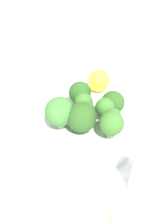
# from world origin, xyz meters

# --- Properties ---
(ground_plane) EXTENTS (3.00, 3.00, 0.00)m
(ground_plane) POSITION_xyz_m (0.00, 0.00, 0.00)
(ground_plane) COLOR white
(bowl) EXTENTS (0.20, 0.20, 0.03)m
(bowl) POSITION_xyz_m (0.00, 0.00, 0.02)
(bowl) COLOR silver
(bowl) RESTS_ON ground_plane
(broccoli_floret_0) EXTENTS (0.04, 0.04, 0.05)m
(broccoli_floret_0) POSITION_xyz_m (0.02, 0.04, 0.06)
(broccoli_floret_0) COLOR #7A9E5B
(broccoli_floret_0) RESTS_ON bowl
(broccoli_floret_1) EXTENTS (0.06, 0.06, 0.06)m
(broccoli_floret_1) POSITION_xyz_m (0.01, -0.01, 0.06)
(broccoli_floret_1) COLOR #84AD66
(broccoli_floret_1) RESTS_ON bowl
(broccoli_floret_2) EXTENTS (0.04, 0.04, 0.05)m
(broccoli_floret_2) POSITION_xyz_m (-0.03, 0.03, 0.06)
(broccoli_floret_2) COLOR #84AD66
(broccoli_floret_2) RESTS_ON bowl
(broccoli_floret_3) EXTENTS (0.05, 0.05, 0.06)m
(broccoli_floret_3) POSITION_xyz_m (-0.05, 0.04, 0.07)
(broccoli_floret_3) COLOR #7A9E5B
(broccoli_floret_3) RESTS_ON bowl
(broccoli_floret_4) EXTENTS (0.05, 0.05, 0.06)m
(broccoli_floret_4) POSITION_xyz_m (0.06, 0.01, 0.07)
(broccoli_floret_4) COLOR #7A9E5B
(broccoli_floret_4) RESTS_ON bowl
(broccoli_floret_5) EXTENTS (0.06, 0.06, 0.07)m
(broccoli_floret_5) POSITION_xyz_m (-0.03, -0.03, 0.07)
(broccoli_floret_5) COLOR #8EB770
(broccoli_floret_5) RESTS_ON bowl
(broccoli_floret_6) EXTENTS (0.03, 0.03, 0.04)m
(broccoli_floret_6) POSITION_xyz_m (0.04, 0.03, 0.06)
(broccoli_floret_6) COLOR #7A9E5B
(broccoli_floret_6) RESTS_ON bowl
(broccoli_floret_7) EXTENTS (0.04, 0.04, 0.05)m
(broccoli_floret_7) POSITION_xyz_m (-0.01, 0.01, 0.06)
(broccoli_floret_7) COLOR #8EB770
(broccoli_floret_7) RESTS_ON bowl
(broccoli_floret_8) EXTENTS (0.05, 0.05, 0.05)m
(broccoli_floret_8) POSITION_xyz_m (0.02, 0.07, 0.06)
(broccoli_floret_8) COLOR #84AD66
(broccoli_floret_8) RESTS_ON bowl
(pepper_shaker) EXTENTS (0.04, 0.04, 0.08)m
(pepper_shaker) POSITION_xyz_m (0.15, -0.02, 0.04)
(pepper_shaker) COLOR #B2B7BC
(pepper_shaker) RESTS_ON ground_plane
(lemon_wedge) EXTENTS (0.06, 0.06, 0.06)m
(lemon_wedge) POSITION_xyz_m (-0.09, 0.15, 0.03)
(lemon_wedge) COLOR yellow
(lemon_wedge) RESTS_ON ground_plane
(almond_crumb_0) EXTENTS (0.01, 0.01, 0.01)m
(almond_crumb_0) POSITION_xyz_m (-0.14, -0.06, 0.00)
(almond_crumb_0) COLOR #AD7F4C
(almond_crumb_0) RESTS_ON ground_plane
(almond_crumb_1) EXTENTS (0.01, 0.01, 0.01)m
(almond_crumb_1) POSITION_xyz_m (0.15, -0.10, 0.00)
(almond_crumb_1) COLOR tan
(almond_crumb_1) RESTS_ON ground_plane
(almond_crumb_2) EXTENTS (0.01, 0.01, 0.01)m
(almond_crumb_2) POSITION_xyz_m (-0.05, 0.12, 0.00)
(almond_crumb_2) COLOR olive
(almond_crumb_2) RESTS_ON ground_plane
(almond_crumb_3) EXTENTS (0.01, 0.01, 0.01)m
(almond_crumb_3) POSITION_xyz_m (-0.00, 0.11, 0.00)
(almond_crumb_3) COLOR olive
(almond_crumb_3) RESTS_ON ground_plane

